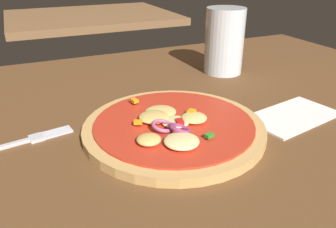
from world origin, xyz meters
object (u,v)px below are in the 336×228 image
object	(u,v)px
beer_glass	(224,45)
napkin	(292,116)
pizza	(173,127)
fork	(17,143)

from	to	relation	value
beer_glass	napkin	distance (m)	0.24
pizza	beer_glass	world-z (taller)	beer_glass
pizza	fork	bearing A→B (deg)	164.86
fork	beer_glass	world-z (taller)	beer_glass
fork	beer_glass	size ratio (longest dim) A/B	1.19
pizza	fork	world-z (taller)	pizza
beer_glass	napkin	xyz separation A→B (m)	(-0.02, -0.23, -0.06)
beer_glass	fork	bearing A→B (deg)	-160.57
pizza	napkin	size ratio (longest dim) A/B	1.60
napkin	pizza	bearing A→B (deg)	171.25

